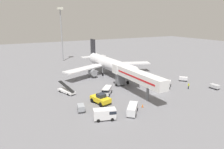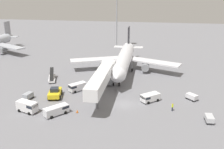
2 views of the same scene
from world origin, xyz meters
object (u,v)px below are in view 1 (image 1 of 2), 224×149
apron_light_mast (61,24)px  ground_crew_worker_midground (189,86)px  baggage_cart_near_center (215,86)px  ground_crew_worker_foreground (118,77)px  service_van_near_left (132,108)px  baggage_cart_far_left (183,79)px  airplane_at_gate (109,64)px  belt_loader_truck (67,91)px  service_van_mid_right (105,114)px  pushback_tug (101,99)px  safety_cone_alpha (142,106)px  jet_bridge (134,76)px  service_van_mid_left (167,84)px  service_van_near_right (107,90)px  baggage_cart_rear_right (81,108)px

apron_light_mast → ground_crew_worker_midground: bearing=-70.3°
baggage_cart_near_center → ground_crew_worker_foreground: ground_crew_worker_foreground is taller
service_van_near_left → baggage_cart_far_left: 31.40m
service_van_near_left → ground_crew_worker_foreground: size_ratio=2.81×
airplane_at_gate → baggage_cart_near_center: (20.59, -28.72, -3.50)m
belt_loader_truck → ground_crew_worker_midground: bearing=-22.5°
service_van_mid_right → baggage_cart_far_left: service_van_mid_right is taller
pushback_tug → safety_cone_alpha: 10.37m
jet_bridge → service_van_near_left: 13.62m
service_van_mid_left → service_van_near_left: service_van_near_left is taller
service_van_mid_right → ground_crew_worker_foreground: 29.02m
belt_loader_truck → safety_cone_alpha: (13.12, -17.99, -0.40)m
jet_bridge → service_van_mid_right: (-14.23, -10.49, -3.76)m
pushback_tug → ground_crew_worker_foreground: bearing=48.2°
pushback_tug → belt_loader_truck: bearing=115.9°
baggage_cart_near_center → ground_crew_worker_midground: ground_crew_worker_midground is taller
belt_loader_truck → service_van_near_left: (9.22, -19.52, 0.35)m
pushback_tug → apron_light_mast: 60.06m
airplane_at_gate → belt_loader_truck: airplane_at_gate is taller
baggage_cart_near_center → apron_light_mast: apron_light_mast is taller
service_van_near_right → apron_light_mast: size_ratio=0.18×
service_van_mid_left → baggage_cart_rear_right: size_ratio=1.77×
belt_loader_truck → apron_light_mast: size_ratio=0.25×
safety_cone_alpha → service_van_mid_right: bearing=-172.3°
baggage_cart_rear_right → ground_crew_worker_foreground: (19.75, 17.63, 0.12)m
belt_loader_truck → ground_crew_worker_midground: (33.16, -13.72, 0.24)m
service_van_near_right → ground_crew_worker_foreground: (9.65, 10.75, -0.22)m
baggage_cart_near_center → safety_cone_alpha: bearing=-178.7°
baggage_cart_near_center → baggage_cart_rear_right: 40.85m
service_van_mid_right → baggage_cart_far_left: bearing=19.2°
service_van_near_left → safety_cone_alpha: size_ratio=7.09×
service_van_near_left → service_van_near_right: bearing=88.5°
service_van_near_left → pushback_tug: bearing=114.5°
service_van_mid_left → ground_crew_worker_midground: service_van_mid_left is taller
service_van_mid_left → service_van_mid_right: 27.44m
service_van_near_left → ground_crew_worker_midground: service_van_near_left is taller
ground_crew_worker_midground → service_van_mid_right: bearing=-169.5°
baggage_cart_near_center → ground_crew_worker_foreground: size_ratio=1.46×
service_van_near_right → baggage_cart_near_center: bearing=-19.7°
baggage_cart_far_left → ground_crew_worker_foreground: ground_crew_worker_foreground is taller
baggage_cart_far_left → baggage_cart_near_center: baggage_cart_far_left is taller
pushback_tug → belt_loader_truck: size_ratio=0.90×
service_van_near_left → ground_crew_worker_foreground: service_van_near_left is taller
belt_loader_truck → service_van_mid_left: (28.22, -9.67, 0.33)m
jet_bridge → safety_cone_alpha: (-3.67, -9.07, -4.73)m
service_van_mid_right → pushback_tug: bearing=71.2°
service_van_mid_right → apron_light_mast: 68.31m
airplane_at_gate → pushback_tug: size_ratio=6.49×
jet_bridge → ground_crew_worker_midground: size_ratio=11.62×
belt_loader_truck → baggage_cart_near_center: belt_loader_truck is taller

